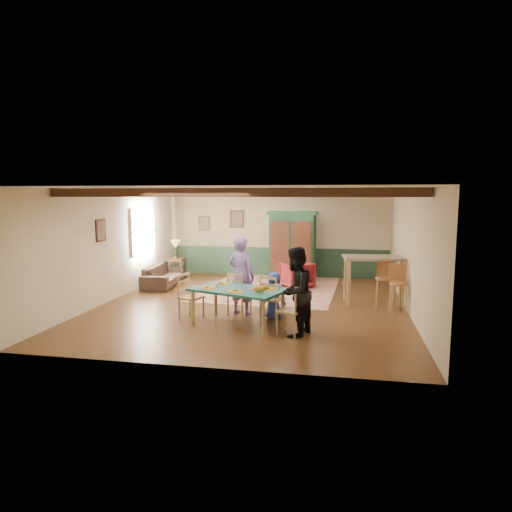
% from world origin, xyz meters
% --- Properties ---
extents(floor, '(8.00, 8.00, 0.00)m').
position_xyz_m(floor, '(0.00, 0.00, 0.00)').
color(floor, '#462713').
rests_on(floor, ground).
extents(wall_back, '(7.00, 0.02, 2.70)m').
position_xyz_m(wall_back, '(0.00, 4.00, 1.35)').
color(wall_back, beige).
rests_on(wall_back, floor).
extents(wall_left, '(0.02, 8.00, 2.70)m').
position_xyz_m(wall_left, '(-3.50, 0.00, 1.35)').
color(wall_left, beige).
rests_on(wall_left, floor).
extents(wall_right, '(0.02, 8.00, 2.70)m').
position_xyz_m(wall_right, '(3.50, 0.00, 1.35)').
color(wall_right, beige).
rests_on(wall_right, floor).
extents(ceiling, '(7.00, 8.00, 0.02)m').
position_xyz_m(ceiling, '(0.00, 0.00, 2.70)').
color(ceiling, white).
rests_on(ceiling, wall_back).
extents(wainscot_back, '(6.95, 0.03, 0.90)m').
position_xyz_m(wainscot_back, '(0.00, 3.98, 0.45)').
color(wainscot_back, '#223F2E').
rests_on(wainscot_back, floor).
extents(ceiling_beam_front, '(6.95, 0.16, 0.16)m').
position_xyz_m(ceiling_beam_front, '(0.00, -2.30, 2.61)').
color(ceiling_beam_front, black).
rests_on(ceiling_beam_front, ceiling).
extents(ceiling_beam_mid, '(6.95, 0.16, 0.16)m').
position_xyz_m(ceiling_beam_mid, '(0.00, 0.40, 2.61)').
color(ceiling_beam_mid, black).
rests_on(ceiling_beam_mid, ceiling).
extents(ceiling_beam_back, '(6.95, 0.16, 0.16)m').
position_xyz_m(ceiling_beam_back, '(0.00, 3.00, 2.61)').
color(ceiling_beam_back, black).
rests_on(ceiling_beam_back, ceiling).
extents(window_left, '(0.06, 1.60, 1.30)m').
position_xyz_m(window_left, '(-3.47, 1.70, 1.55)').
color(window_left, white).
rests_on(window_left, wall_left).
extents(picture_left_wall, '(0.04, 0.42, 0.52)m').
position_xyz_m(picture_left_wall, '(-3.47, -0.60, 1.75)').
color(picture_left_wall, gray).
rests_on(picture_left_wall, wall_left).
extents(picture_back_a, '(0.45, 0.04, 0.55)m').
position_xyz_m(picture_back_a, '(-1.30, 3.97, 1.80)').
color(picture_back_a, gray).
rests_on(picture_back_a, wall_back).
extents(picture_back_b, '(0.38, 0.04, 0.48)m').
position_xyz_m(picture_back_b, '(-2.40, 3.97, 1.65)').
color(picture_back_b, gray).
rests_on(picture_back_b, wall_back).
extents(dining_table, '(2.01, 1.51, 0.74)m').
position_xyz_m(dining_table, '(0.05, -1.77, 0.37)').
color(dining_table, '#1C5A59').
rests_on(dining_table, floor).
extents(dining_chair_far_left, '(0.53, 0.55, 0.94)m').
position_xyz_m(dining_chair_far_left, '(-0.10, -0.96, 0.47)').
color(dining_chair_far_left, '#A88754').
rests_on(dining_chair_far_left, floor).
extents(dining_chair_far_right, '(0.53, 0.55, 0.94)m').
position_xyz_m(dining_chair_far_right, '(0.65, -1.22, 0.47)').
color(dining_chair_far_right, '#A88754').
rests_on(dining_chair_far_right, floor).
extents(dining_chair_end_left, '(0.55, 0.53, 0.94)m').
position_xyz_m(dining_chair_end_left, '(-1.03, -1.40, 0.47)').
color(dining_chair_end_left, '#A88754').
rests_on(dining_chair_end_left, floor).
extents(dining_chair_end_right, '(0.55, 0.53, 0.94)m').
position_xyz_m(dining_chair_end_right, '(1.13, -2.14, 0.47)').
color(dining_chair_end_right, '#A88754').
rests_on(dining_chair_end_right, floor).
extents(person_man, '(0.72, 0.59, 1.71)m').
position_xyz_m(person_man, '(-0.07, -0.89, 0.85)').
color(person_man, '#8260A4').
rests_on(person_man, floor).
extents(person_woman, '(0.84, 0.95, 1.63)m').
position_xyz_m(person_woman, '(1.22, -2.17, 0.82)').
color(person_woman, black).
rests_on(person_woman, floor).
extents(person_child, '(0.56, 0.46, 1.00)m').
position_xyz_m(person_child, '(0.68, -1.15, 0.50)').
color(person_child, '#283CA0').
rests_on(person_child, floor).
extents(cat, '(0.38, 0.25, 0.18)m').
position_xyz_m(cat, '(0.53, -2.04, 0.83)').
color(cat, orange).
rests_on(cat, dining_table).
extents(place_setting_near_left, '(0.47, 0.41, 0.11)m').
position_xyz_m(place_setting_near_left, '(-0.55, -1.83, 0.80)').
color(place_setting_near_left, gold).
rests_on(place_setting_near_left, dining_table).
extents(place_setting_near_center, '(0.47, 0.41, 0.11)m').
position_xyz_m(place_setting_near_center, '(0.06, -2.03, 0.80)').
color(place_setting_near_center, gold).
rests_on(place_setting_near_center, dining_table).
extents(place_setting_far_left, '(0.47, 0.41, 0.11)m').
position_xyz_m(place_setting_far_left, '(-0.39, -1.36, 0.80)').
color(place_setting_far_left, gold).
rests_on(place_setting_far_left, dining_table).
extents(place_setting_far_right, '(0.47, 0.41, 0.11)m').
position_xyz_m(place_setting_far_right, '(0.64, -1.71, 0.80)').
color(place_setting_far_right, gold).
rests_on(place_setting_far_right, dining_table).
extents(area_rug, '(3.71, 4.33, 0.01)m').
position_xyz_m(area_rug, '(0.14, 1.87, 0.01)').
color(area_rug, beige).
rests_on(area_rug, floor).
extents(armoire, '(1.52, 0.72, 2.08)m').
position_xyz_m(armoire, '(0.58, 3.24, 1.04)').
color(armoire, '#153422').
rests_on(armoire, floor).
extents(armchair, '(1.08, 1.08, 0.72)m').
position_xyz_m(armchair, '(0.82, 2.21, 0.36)').
color(armchair, '#4E0F17').
rests_on(armchair, floor).
extents(sofa, '(0.96, 2.03, 0.57)m').
position_xyz_m(sofa, '(-2.98, 1.85, 0.29)').
color(sofa, '#362822').
rests_on(sofa, floor).
extents(end_table, '(0.53, 0.53, 0.63)m').
position_xyz_m(end_table, '(-2.93, 2.76, 0.32)').
color(end_table, black).
rests_on(end_table, floor).
extents(table_lamp, '(0.35, 0.35, 0.58)m').
position_xyz_m(table_lamp, '(-2.93, 2.76, 0.92)').
color(table_lamp, beige).
rests_on(table_lamp, end_table).
extents(counter_table, '(1.45, 0.96, 1.14)m').
position_xyz_m(counter_table, '(2.76, 0.61, 0.57)').
color(counter_table, tan).
rests_on(counter_table, floor).
extents(bar_stool_left, '(0.45, 0.49, 1.13)m').
position_xyz_m(bar_stool_left, '(3.00, 0.18, 0.57)').
color(bar_stool_left, '#AA6C42').
rests_on(bar_stool_left, floor).
extents(bar_stool_right, '(0.41, 0.45, 1.08)m').
position_xyz_m(bar_stool_right, '(3.26, -0.20, 0.54)').
color(bar_stool_right, '#AA6C42').
rests_on(bar_stool_right, floor).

